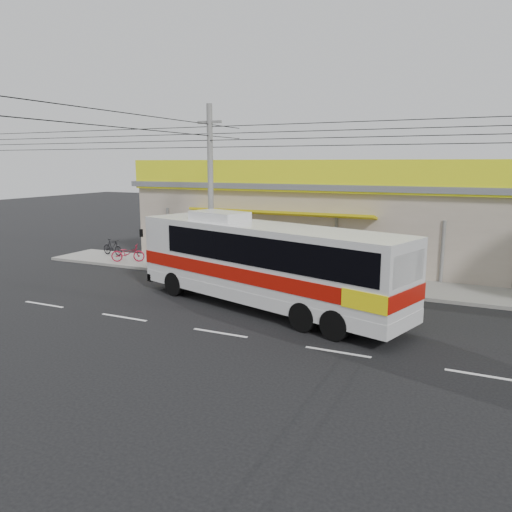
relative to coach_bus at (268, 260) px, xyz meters
The scene contains 8 objects.
ground 2.06m from the coach_bus, 118.18° to the right, with size 120.00×120.00×0.00m, color black.
sidewalk 5.69m from the coach_bus, 93.59° to the left, with size 30.00×3.20×0.15m, color gray.
lane_markings 3.69m from the coach_bus, 96.15° to the right, with size 50.00×0.12×0.01m, color silver, non-canonical shape.
storefront_building 10.92m from the coach_bus, 91.80° to the left, with size 22.60×9.20×5.70m.
coach_bus is the anchor object (origin of this frame).
motorbike_red 11.58m from the coach_bus, 155.94° to the left, with size 0.64×1.82×0.96m, color maroon.
motorbike_dark 13.94m from the coach_bus, 155.07° to the left, with size 0.46×1.62×0.97m, color black.
utility_pole 7.51m from the coach_bus, 141.58° to the left, with size 34.00×14.00×8.21m.
Camera 1 is at (7.73, -16.28, 5.55)m, focal length 35.00 mm.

